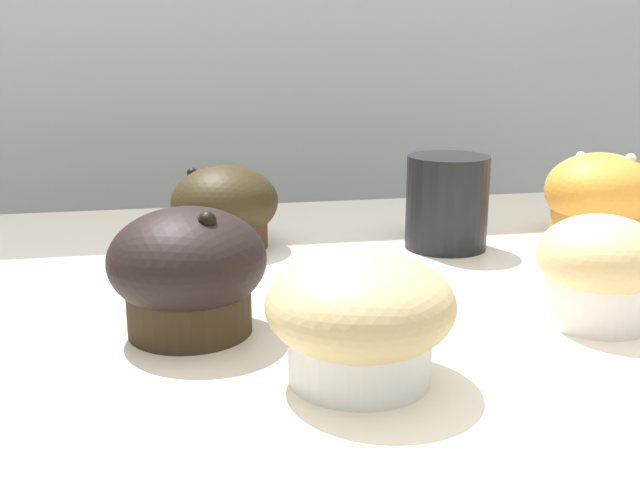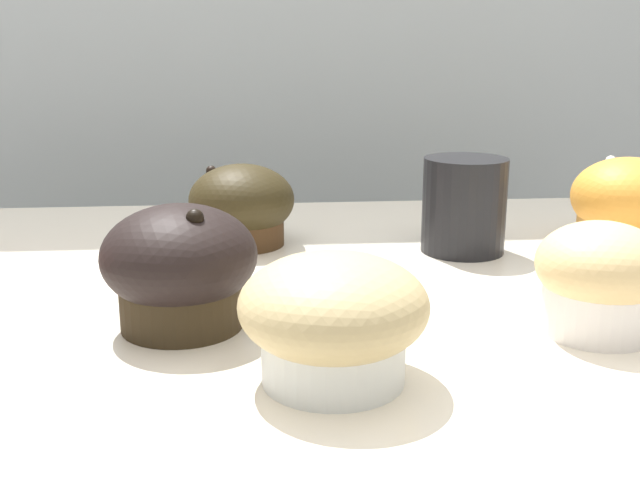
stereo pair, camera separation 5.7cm
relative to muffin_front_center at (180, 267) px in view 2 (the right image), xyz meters
The scene contains 7 objects.
wall_back 0.68m from the muffin_front_center, 85.06° to the left, with size 3.20×0.10×1.80m, color #A8B2B7.
muffin_front_center is the anchor object (origin of this frame).
muffin_back_left 0.28m from the muffin_front_center, ahead, with size 0.09×0.09×0.08m.
muffin_back_right 0.13m from the muffin_front_center, 44.42° to the right, with size 0.11×0.11×0.08m.
muffin_front_left 0.44m from the muffin_front_center, 23.50° to the left, with size 0.11×0.11×0.09m.
muffin_front_right 0.22m from the muffin_front_center, 79.63° to the left, with size 0.10×0.10×0.08m.
coffee_cup 0.30m from the muffin_front_center, 35.15° to the left, with size 0.08×0.12×0.09m.
Camera 2 is at (-0.01, -0.57, 1.08)m, focal length 42.00 mm.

